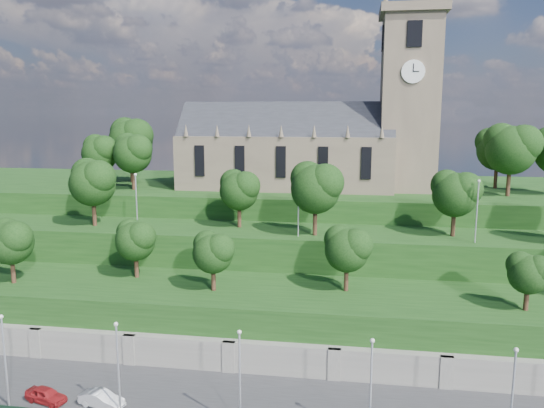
# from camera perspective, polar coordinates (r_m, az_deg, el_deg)

# --- Properties ---
(retaining_wall) EXTENTS (160.00, 2.10, 5.00)m
(retaining_wall) POSITION_cam_1_polar(r_m,az_deg,el_deg) (52.97, 1.06, -17.09)
(retaining_wall) COLOR slate
(retaining_wall) RESTS_ON ground
(embankment_lower) EXTENTS (160.00, 12.00, 8.00)m
(embankment_lower) POSITION_cam_1_polar(r_m,az_deg,el_deg) (57.76, 1.90, -13.08)
(embankment_lower) COLOR #163812
(embankment_lower) RESTS_ON ground
(embankment_upper) EXTENTS (160.00, 10.00, 12.00)m
(embankment_upper) POSITION_cam_1_polar(r_m,az_deg,el_deg) (67.33, 3.05, -7.89)
(embankment_upper) COLOR #163812
(embankment_upper) RESTS_ON ground
(hilltop) EXTENTS (160.00, 32.00, 15.00)m
(hilltop) POSITION_cam_1_polar(r_m,az_deg,el_deg) (87.16, 4.47, -2.77)
(hilltop) COLOR #163812
(hilltop) RESTS_ON ground
(church) EXTENTS (38.60, 12.35, 27.60)m
(church) POSITION_cam_1_polar(r_m,az_deg,el_deg) (81.10, 4.95, 7.00)
(church) COLOR brown
(church) RESTS_ON hilltop
(trees_lower) EXTENTS (65.79, 8.65, 7.19)m
(trees_lower) POSITION_cam_1_polar(r_m,az_deg,el_deg) (55.47, -1.00, -4.76)
(trees_lower) COLOR #341F14
(trees_lower) RESTS_ON embankment_lower
(trees_upper) EXTENTS (63.85, 8.42, 8.80)m
(trees_upper) POSITION_cam_1_polar(r_m,az_deg,el_deg) (63.58, 5.25, 1.81)
(trees_upper) COLOR #341F14
(trees_upper) RESTS_ON embankment_upper
(trees_hilltop) EXTENTS (73.53, 15.92, 10.70)m
(trees_hilltop) POSITION_cam_1_polar(r_m,az_deg,el_deg) (79.90, 5.71, 6.24)
(trees_hilltop) COLOR #341F14
(trees_hilltop) RESTS_ON hilltop
(lamp_posts_promenade) EXTENTS (60.36, 0.36, 8.10)m
(lamp_posts_promenade) POSITION_cam_1_polar(r_m,az_deg,el_deg) (43.08, -3.49, -17.57)
(lamp_posts_promenade) COLOR #B2B2B7
(lamp_posts_promenade) RESTS_ON promenade
(lamp_posts_upper) EXTENTS (40.36, 0.36, 7.17)m
(lamp_posts_upper) POSITION_cam_1_polar(r_m,az_deg,el_deg) (62.02, 2.86, 0.26)
(lamp_posts_upper) COLOR #B2B2B7
(lamp_posts_upper) RESTS_ON embankment_upper
(car_left) EXTENTS (4.03, 2.37, 1.29)m
(car_left) POSITION_cam_1_polar(r_m,az_deg,el_deg) (51.87, -23.14, -18.37)
(car_left) COLOR maroon
(car_left) RESTS_ON promenade
(car_middle) EXTENTS (4.21, 2.28, 1.32)m
(car_middle) POSITION_cam_1_polar(r_m,az_deg,el_deg) (49.62, -17.85, -19.36)
(car_middle) COLOR #B2B2B7
(car_middle) RESTS_ON promenade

